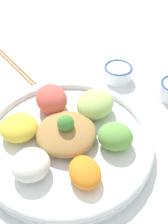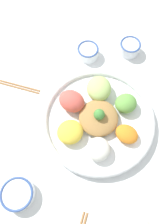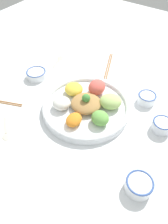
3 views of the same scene
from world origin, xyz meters
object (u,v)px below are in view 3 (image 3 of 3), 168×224
object	(u,v)px
sauce_bowl_dark	(147,98)
serving_spoon_main	(6,131)
rice_bowl_plain	(139,185)
sauce_bowl_red	(162,125)
rice_bowl_blue	(36,74)
salad_platter	(87,105)
chopsticks_pair_near	(109,65)
serving_spoon_extra	(59,60)

from	to	relation	value
sauce_bowl_dark	serving_spoon_main	bearing A→B (deg)	-128.64
sauce_bowl_dark	rice_bowl_plain	bearing A→B (deg)	-69.35
sauce_bowl_red	sauce_bowl_dark	bearing A→B (deg)	135.42
rice_bowl_blue	salad_platter	bearing A→B (deg)	-6.70
sauce_bowl_red	chopsticks_pair_near	distance (m)	0.48
sauce_bowl_dark	rice_bowl_plain	distance (m)	0.43
rice_bowl_plain	serving_spoon_main	world-z (taller)	rice_bowl_plain
sauce_bowl_dark	serving_spoon_extra	distance (m)	0.55
salad_platter	sauce_bowl_red	distance (m)	0.33
salad_platter	serving_spoon_extra	size ratio (longest dim) A/B	3.12
rice_bowl_blue	rice_bowl_plain	xyz separation A→B (m)	(0.70, -0.25, 0.00)
sauce_bowl_red	serving_spoon_extra	world-z (taller)	sauce_bowl_red
rice_bowl_blue	sauce_bowl_dark	size ratio (longest dim) A/B	1.22
sauce_bowl_dark	serving_spoon_main	distance (m)	0.64
sauce_bowl_dark	rice_bowl_plain	xyz separation A→B (m)	(0.15, -0.40, 0.00)
salad_platter	sauce_bowl_dark	distance (m)	0.28
chopsticks_pair_near	rice_bowl_blue	bearing A→B (deg)	-62.66
rice_bowl_blue	chopsticks_pair_near	size ratio (longest dim) A/B	0.45
rice_bowl_blue	chopsticks_pair_near	xyz separation A→B (m)	(0.25, 0.30, -0.02)
rice_bowl_plain	chopsticks_pair_near	size ratio (longest dim) A/B	0.41
sauce_bowl_red	rice_bowl_blue	bearing A→B (deg)	-176.42
sauce_bowl_dark	rice_bowl_plain	world-z (taller)	rice_bowl_plain
rice_bowl_plain	chopsticks_pair_near	world-z (taller)	rice_bowl_plain
rice_bowl_plain	serving_spoon_extra	world-z (taller)	rice_bowl_plain
serving_spoon_extra	rice_bowl_plain	bearing A→B (deg)	44.61
sauce_bowl_red	rice_bowl_plain	bearing A→B (deg)	-83.26
rice_bowl_plain	sauce_bowl_dark	bearing A→B (deg)	110.65
salad_platter	serving_spoon_extra	world-z (taller)	salad_platter
rice_bowl_blue	sauce_bowl_dark	distance (m)	0.57
sauce_bowl_dark	serving_spoon_main	size ratio (longest dim) A/B	0.73
sauce_bowl_dark	chopsticks_pair_near	distance (m)	0.32
chopsticks_pair_near	serving_spoon_extra	bearing A→B (deg)	-89.06
salad_platter	serving_spoon_main	distance (m)	0.36
rice_bowl_blue	chopsticks_pair_near	distance (m)	0.40
sauce_bowl_red	serving_spoon_extra	distance (m)	0.68
salad_platter	rice_bowl_blue	world-z (taller)	salad_platter
sauce_bowl_red	rice_bowl_blue	size ratio (longest dim) A/B	0.80
rice_bowl_plain	serving_spoon_extra	bearing A→B (deg)	148.10
salad_platter	serving_spoon_extra	bearing A→B (deg)	146.59
sauce_bowl_dark	sauce_bowl_red	bearing A→B (deg)	-44.58
rice_bowl_plain	sauce_bowl_red	bearing A→B (deg)	96.74
rice_bowl_plain	serving_spoon_extra	size ratio (longest dim) A/B	0.74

